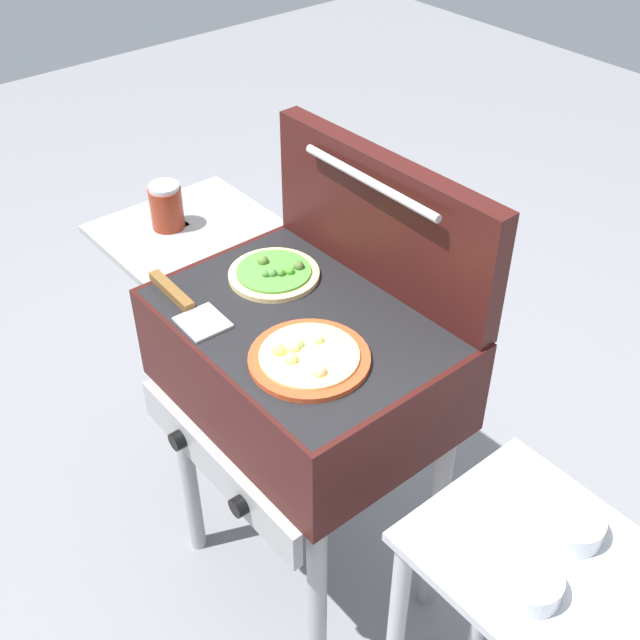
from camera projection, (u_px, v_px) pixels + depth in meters
name	position (u px, v px, depth m)	size (l,w,h in m)	color
ground_plane	(309.00, 569.00, 2.23)	(8.00, 8.00, 0.00)	gray
grill	(300.00, 365.00, 1.77)	(0.96, 0.53, 0.90)	#38110F
grill_lid_open	(383.00, 221.00, 1.69)	(0.63, 0.09, 0.30)	#38110F
pizza_cheese	(308.00, 358.00, 1.55)	(0.24, 0.24, 0.04)	#C64723
pizza_veggie	(274.00, 273.00, 1.78)	(0.21, 0.21, 0.03)	#E0C17F
sauce_jar	(166.00, 206.00, 1.92)	(0.08, 0.08, 0.11)	maroon
spatula	(184.00, 304.00, 1.70)	(0.26, 0.09, 0.02)	#B7BABF
prep_table	(527.00, 631.00, 1.49)	(0.44, 0.36, 0.77)	#B2B2B7
topping_bowl_near	(572.00, 526.00, 1.38)	(0.11, 0.11, 0.04)	silver
topping_bowl_far	(530.00, 585.00, 1.29)	(0.10, 0.10, 0.04)	silver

